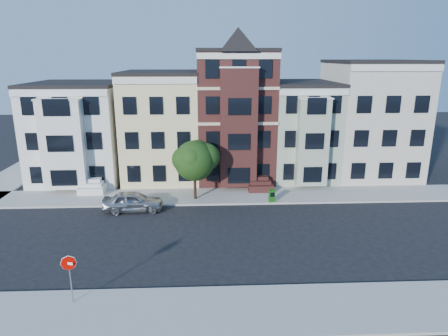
{
  "coord_description": "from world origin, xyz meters",
  "views": [
    {
      "loc": [
        -2.81,
        -24.2,
        11.62
      ],
      "look_at": [
        -1.6,
        2.22,
        4.2
      ],
      "focal_mm": 32.0,
      "sensor_mm": 36.0,
      "label": 1
    }
  ],
  "objects_px": {
    "street_tree": "(195,163)",
    "parked_car": "(133,201)",
    "fire_hydrant": "(115,200)",
    "newspaper_box": "(272,196)",
    "stop_sign": "(70,276)"
  },
  "relations": [
    {
      "from": "street_tree",
      "to": "stop_sign",
      "type": "distance_m",
      "value": 15.47
    },
    {
      "from": "fire_hydrant",
      "to": "parked_car",
      "type": "bearing_deg",
      "value": -38.03
    },
    {
      "from": "street_tree",
      "to": "parked_car",
      "type": "distance_m",
      "value": 5.73
    },
    {
      "from": "fire_hydrant",
      "to": "stop_sign",
      "type": "bearing_deg",
      "value": -86.15
    },
    {
      "from": "stop_sign",
      "to": "newspaper_box",
      "type": "bearing_deg",
      "value": 61.0
    },
    {
      "from": "parked_car",
      "to": "fire_hydrant",
      "type": "bearing_deg",
      "value": 48.88
    },
    {
      "from": "street_tree",
      "to": "newspaper_box",
      "type": "height_order",
      "value": "street_tree"
    },
    {
      "from": "newspaper_box",
      "to": "stop_sign",
      "type": "relative_size",
      "value": 0.37
    },
    {
      "from": "street_tree",
      "to": "fire_hydrant",
      "type": "relative_size",
      "value": 10.41
    },
    {
      "from": "newspaper_box",
      "to": "stop_sign",
      "type": "distance_m",
      "value": 17.86
    },
    {
      "from": "parked_car",
      "to": "street_tree",
      "type": "bearing_deg",
      "value": -68.46
    },
    {
      "from": "parked_car",
      "to": "fire_hydrant",
      "type": "relative_size",
      "value": 7.93
    },
    {
      "from": "newspaper_box",
      "to": "stop_sign",
      "type": "xyz_separation_m",
      "value": [
        -11.84,
        -13.34,
        0.89
      ]
    },
    {
      "from": "newspaper_box",
      "to": "fire_hydrant",
      "type": "height_order",
      "value": "newspaper_box"
    },
    {
      "from": "parked_car",
      "to": "newspaper_box",
      "type": "bearing_deg",
      "value": -87.01
    }
  ]
}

